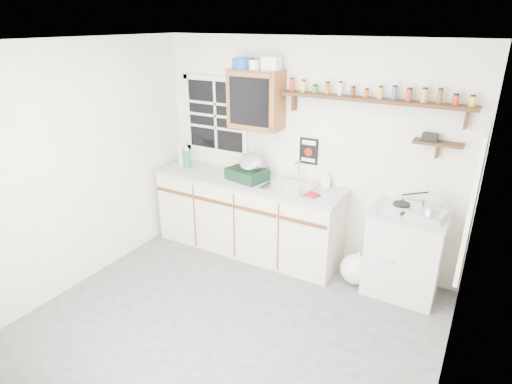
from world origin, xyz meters
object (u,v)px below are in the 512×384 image
at_px(hotplate, 416,210).
at_px(dish_rack, 248,171).
at_px(main_cabinet, 247,215).
at_px(spice_shelf, 374,99).
at_px(upper_cabinet, 256,100).
at_px(right_cabinet, 404,252).

bearing_deg(hotplate, dish_rack, -172.13).
bearing_deg(main_cabinet, spice_shelf, 9.17).
height_order(main_cabinet, spice_shelf, spice_shelf).
xyz_separation_m(spice_shelf, hotplate, (0.57, -0.21, -0.99)).
relative_size(main_cabinet, upper_cabinet, 3.55).
xyz_separation_m(main_cabinet, dish_rack, (0.02, 0.00, 0.56)).
bearing_deg(dish_rack, right_cabinet, 13.54).
distance_m(main_cabinet, hotplate, 1.95).
relative_size(spice_shelf, dish_rack, 3.87).
bearing_deg(hotplate, right_cabinet, 165.80).
xyz_separation_m(main_cabinet, hotplate, (1.88, 0.01, 0.48)).
distance_m(right_cabinet, upper_cabinet, 2.26).
relative_size(spice_shelf, hotplate, 3.30).
bearing_deg(right_cabinet, hotplate, -21.93).
relative_size(right_cabinet, upper_cabinet, 1.40).
bearing_deg(main_cabinet, hotplate, 0.17).
relative_size(right_cabinet, hotplate, 1.57).
distance_m(right_cabinet, spice_shelf, 1.58).
bearing_deg(hotplate, main_cabinet, -172.10).
height_order(dish_rack, hotplate, dish_rack).
distance_m(main_cabinet, dish_rack, 0.56).
bearing_deg(hotplate, upper_cabinet, -176.55).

